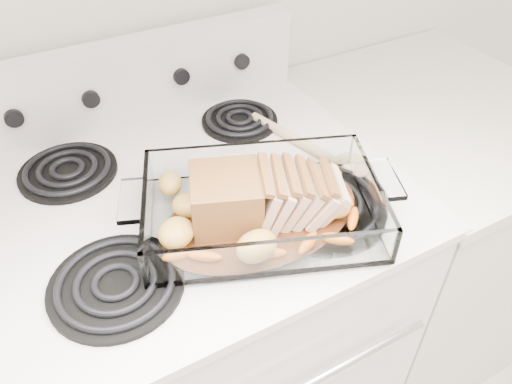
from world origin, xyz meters
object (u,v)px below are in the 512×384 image
electric_range (205,327)px  baking_dish (262,211)px  pork_roast (254,200)px  counter_right (408,238)px

electric_range → baking_dish: (0.07, -0.15, 0.48)m
electric_range → pork_roast: size_ratio=4.30×
electric_range → baking_dish: bearing=-62.9°
baking_dish → counter_right: bearing=35.3°
electric_range → baking_dish: electric_range is taller
counter_right → baking_dish: 0.79m
baking_dish → pork_roast: 0.04m
baking_dish → pork_roast: pork_roast is taller
counter_right → baking_dish: (-0.59, -0.14, 0.50)m
electric_range → baking_dish: 0.51m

